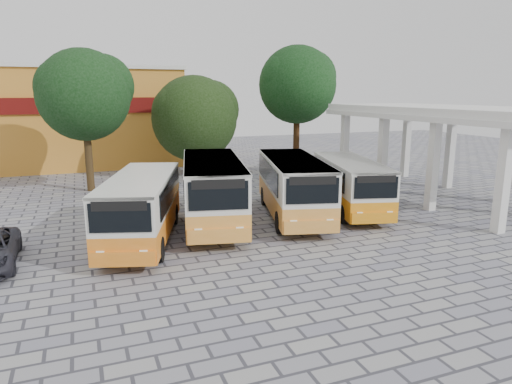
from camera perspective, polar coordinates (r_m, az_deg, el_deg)
name	(u,v)px	position (r m, az deg, el deg)	size (l,w,h in m)	color
ground	(317,236)	(20.36, 7.59, -5.46)	(90.00, 90.00, 0.00)	slate
terminal_shelter	(446,115)	(28.94, 22.68, 8.89)	(6.80, 15.80, 5.40)	silver
shophouse_block	(58,117)	(43.01, -23.51, 8.64)	(20.40, 10.40, 8.30)	orange
bus_far_left	(142,204)	(19.63, -14.11, -1.50)	(4.56, 8.23, 2.79)	orange
bus_centre_left	(213,187)	(21.73, -5.44, 0.63)	(4.44, 9.04, 3.10)	orange
bus_centre_right	(293,184)	(22.85, 4.69, 1.04)	(4.54, 8.73, 2.98)	gold
bus_far_right	(350,182)	(24.57, 11.72, 1.24)	(4.18, 7.92, 2.70)	orange
tree_left	(85,92)	(30.60, -20.61, 11.62)	(5.93, 5.64, 8.85)	#48331A
tree_middle	(195,116)	(34.35, -7.59, 9.44)	(6.60, 6.28, 7.44)	#2F200C
tree_right	(298,82)	(36.10, 5.28, 13.51)	(6.23, 5.93, 9.73)	#3C220F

